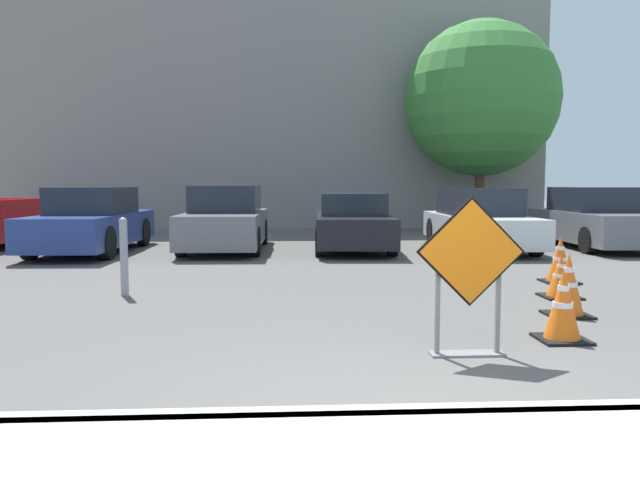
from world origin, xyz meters
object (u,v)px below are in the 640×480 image
Objects in this scene: traffic_cone_fourth at (560,260)px; road_closed_sign at (470,268)px; parked_car_third at (353,223)px; parked_car_fifth at (594,220)px; traffic_cone_nearest at (563,306)px; traffic_cone_second at (568,285)px; parked_car_nearest at (92,222)px; bollard_nearest at (124,255)px; traffic_cone_third at (561,277)px; parked_car_second at (226,221)px; parked_car_fourth at (479,221)px.

road_closed_sign is at bearing -123.28° from traffic_cone_fourth.
parked_car_fifth is (6.07, 0.21, 0.04)m from parked_car_third.
parked_car_fifth is at bearing 61.50° from traffic_cone_nearest.
traffic_cone_nearest is 0.96× the size of traffic_cone_second.
parked_car_nearest reaches higher than bollard_nearest.
traffic_cone_fourth reaches higher than traffic_cone_third.
traffic_cone_nearest is at bearing -117.19° from traffic_cone_second.
parked_car_second reaches higher than parked_car_fourth.
road_closed_sign reaches higher than parked_car_third.
parked_car_nearest reaches higher than parked_car_fifth.
traffic_cone_nearest is at bearing -113.88° from traffic_cone_third.
parked_car_second reaches higher than traffic_cone_nearest.
traffic_cone_third is 0.13× the size of parked_car_second.
traffic_cone_third is 0.54× the size of bollard_nearest.
road_closed_sign is 9.90m from parked_car_second.
parked_car_nearest is at bearing 5.72° from parked_car_third.
road_closed_sign is at bearing 125.81° from parked_car_nearest.
parked_car_fourth is 4.23× the size of bollard_nearest.
parked_car_fourth is (0.86, 6.35, 0.39)m from traffic_cone_third.
road_closed_sign is 0.31× the size of parked_car_fourth.
parked_car_second is 6.07m from parked_car_fourth.
road_closed_sign is 1.93× the size of traffic_cone_second.
traffic_cone_third is at bearing 62.51° from parked_car_fifth.
road_closed_sign reaches higher than traffic_cone_second.
traffic_cone_second is at bearing 44.21° from road_closed_sign.
parked_car_fourth is at bearing 82.31° from traffic_cone_third.
parked_car_nearest is at bearing 142.74° from traffic_cone_third.
traffic_cone_third is 6.88m from parked_car_third.
parked_car_fourth reaches higher than traffic_cone_second.
parked_car_second reaches higher than parked_car_third.
bollard_nearest is at bearing 83.44° from parked_car_second.
parked_car_third is 0.99× the size of parked_car_fourth.
parked_car_second is (-5.78, 5.28, 0.34)m from traffic_cone_fourth.
traffic_cone_third is 0.80× the size of traffic_cone_fourth.
bollard_nearest is (-3.93, 3.34, -0.23)m from road_closed_sign.
parked_car_fifth reaches higher than traffic_cone_nearest.
traffic_cone_nearest is 8.89m from parked_car_fourth.
traffic_cone_second reaches higher than traffic_cone_nearest.
parked_car_nearest is at bearing 4.73° from parked_car_fifth.
traffic_cone_second is 1.26× the size of traffic_cone_third.
parked_car_fifth is 4.30× the size of bollard_nearest.
road_closed_sign is at bearing 93.54° from parked_car_third.
traffic_cone_second is at bearing 81.97° from parked_car_fourth.
bollard_nearest reaches higher than traffic_cone_fourth.
traffic_cone_nearest is 9.84m from parked_car_second.
traffic_cone_fourth is at bearing 66.11° from traffic_cone_third.
bollard_nearest is at bearing 112.64° from parked_car_nearest.
traffic_cone_second is at bearing 62.81° from traffic_cone_nearest.
parked_car_nearest is at bearing 150.59° from traffic_cone_fourth.
traffic_cone_nearest is 3.97m from traffic_cone_fourth.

